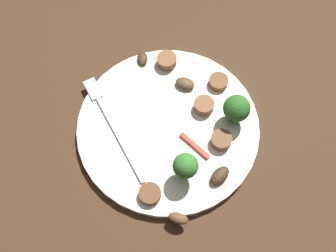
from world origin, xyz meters
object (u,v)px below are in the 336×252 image
(mushroom_1, at_px, (185,83))
(mushroom_2, at_px, (142,58))
(broccoli_floret_1, at_px, (237,109))
(sausage_slice_3, at_px, (150,194))
(sausage_slice_0, at_px, (167,61))
(mushroom_3, at_px, (178,218))
(sausage_slice_2, at_px, (221,140))
(mushroom_0, at_px, (220,176))
(pepper_strip_0, at_px, (194,147))
(broccoli_floret_0, at_px, (186,166))
(sausage_slice_1, at_px, (204,106))
(plate, at_px, (168,128))
(sausage_slice_4, at_px, (218,82))
(fork, at_px, (110,120))

(mushroom_1, bearing_deg, mushroom_2, 5.03)
(broccoli_floret_1, height_order, sausage_slice_3, broccoli_floret_1)
(sausage_slice_0, bearing_deg, sausage_slice_3, 124.18)
(sausage_slice_0, distance_m, mushroom_3, 0.24)
(broccoli_floret_1, xyz_separation_m, sausage_slice_0, (0.13, -0.01, -0.02))
(sausage_slice_2, bearing_deg, mushroom_2, -10.22)
(sausage_slice_3, relative_size, mushroom_1, 1.03)
(broccoli_floret_1, relative_size, mushroom_2, 2.11)
(mushroom_0, xyz_separation_m, pepper_strip_0, (0.05, -0.01, -0.00))
(sausage_slice_0, height_order, mushroom_3, sausage_slice_0)
(mushroom_0, bearing_deg, pepper_strip_0, -12.18)
(broccoli_floret_0, bearing_deg, mushroom_3, 121.59)
(sausage_slice_1, distance_m, mushroom_1, 0.05)
(sausage_slice_2, distance_m, mushroom_3, 0.12)
(sausage_slice_2, xyz_separation_m, mushroom_2, (0.17, -0.03, -0.00))
(mushroom_3, bearing_deg, mushroom_0, -94.14)
(sausage_slice_3, xyz_separation_m, pepper_strip_0, (-0.00, -0.09, -0.00))
(mushroom_1, distance_m, mushroom_3, 0.20)
(plate, distance_m, sausage_slice_4, 0.10)
(sausage_slice_2, xyz_separation_m, sausage_slice_3, (0.03, 0.12, -0.00))
(broccoli_floret_0, xyz_separation_m, pepper_strip_0, (0.02, -0.04, -0.03))
(broccoli_floret_0, bearing_deg, sausage_slice_0, -41.97)
(mushroom_3, bearing_deg, plate, -44.09)
(sausage_slice_4, bearing_deg, pepper_strip_0, 109.44)
(mushroom_3, bearing_deg, sausage_slice_3, -0.81)
(mushroom_2, bearing_deg, mushroom_1, -174.97)
(sausage_slice_3, height_order, mushroom_1, same)
(sausage_slice_3, distance_m, mushroom_3, 0.05)
(sausage_slice_2, relative_size, mushroom_3, 1.10)
(broccoli_floret_1, height_order, mushroom_0, broccoli_floret_1)
(sausage_slice_4, relative_size, mushroom_0, 0.91)
(broccoli_floret_0, bearing_deg, mushroom_1, -50.87)
(sausage_slice_4, xyz_separation_m, mushroom_0, (-0.09, 0.11, 0.00))
(plate, bearing_deg, sausage_slice_3, 116.94)
(mushroom_0, xyz_separation_m, mushroom_2, (0.20, -0.07, -0.00))
(sausage_slice_2, height_order, mushroom_3, sausage_slice_2)
(fork, bearing_deg, mushroom_3, -174.08)
(mushroom_0, distance_m, pepper_strip_0, 0.05)
(pepper_strip_0, bearing_deg, sausage_slice_2, -127.90)
(fork, relative_size, sausage_slice_2, 5.93)
(pepper_strip_0, bearing_deg, fork, 21.35)
(sausage_slice_2, height_order, sausage_slice_4, sausage_slice_2)
(plate, height_order, sausage_slice_1, sausage_slice_1)
(fork, relative_size, mushroom_2, 7.15)
(sausage_slice_0, distance_m, pepper_strip_0, 0.14)
(mushroom_1, distance_m, pepper_strip_0, 0.10)
(broccoli_floret_1, xyz_separation_m, sausage_slice_4, (0.05, -0.03, -0.03))
(fork, xyz_separation_m, broccoli_floret_1, (-0.13, -0.12, 0.03))
(broccoli_floret_0, distance_m, mushroom_0, 0.05)
(fork, relative_size, sausage_slice_1, 5.99)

